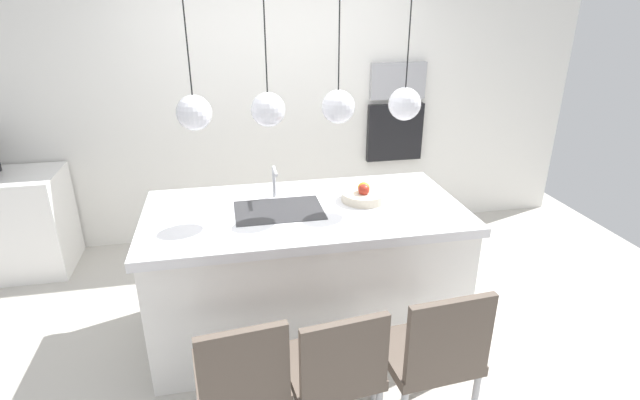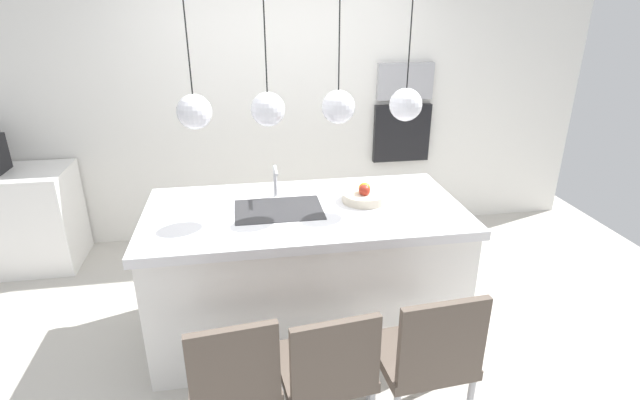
% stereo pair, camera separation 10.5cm
% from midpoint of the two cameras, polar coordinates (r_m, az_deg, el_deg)
% --- Properties ---
extents(floor, '(6.60, 6.60, 0.00)m').
position_cam_midpoint_polar(floor, '(3.60, -2.48, -14.60)').
color(floor, '#BCB7AD').
rests_on(floor, ground).
extents(back_wall, '(6.00, 0.10, 2.60)m').
position_cam_midpoint_polar(back_wall, '(4.59, -6.11, 11.47)').
color(back_wall, silver).
rests_on(back_wall, ground).
extents(kitchen_island, '(2.06, 1.04, 0.92)m').
position_cam_midpoint_polar(kitchen_island, '(3.34, -2.61, -8.23)').
color(kitchen_island, white).
rests_on(kitchen_island, ground).
extents(sink_basin, '(0.56, 0.40, 0.02)m').
position_cam_midpoint_polar(sink_basin, '(3.11, -5.84, -1.30)').
color(sink_basin, '#2D2D30').
rests_on(sink_basin, kitchen_island).
extents(faucet, '(0.02, 0.17, 0.22)m').
position_cam_midpoint_polar(faucet, '(3.26, -6.34, 2.56)').
color(faucet, silver).
rests_on(faucet, kitchen_island).
extents(fruit_bowl, '(0.30, 0.30, 0.13)m').
position_cam_midpoint_polar(fruit_bowl, '(3.24, 4.26, 0.61)').
color(fruit_bowl, beige).
rests_on(fruit_bowl, kitchen_island).
extents(microwave, '(0.54, 0.08, 0.34)m').
position_cam_midpoint_polar(microwave, '(4.75, 8.52, 13.78)').
color(microwave, '#9E9EA3').
rests_on(microwave, back_wall).
extents(oven, '(0.56, 0.08, 0.56)m').
position_cam_midpoint_polar(oven, '(4.85, 8.18, 7.94)').
color(oven, black).
rests_on(oven, back_wall).
extents(chair_near, '(0.47, 0.52, 0.90)m').
position_cam_midpoint_polar(chair_near, '(2.48, -10.58, -20.00)').
color(chair_near, brown).
rests_on(chair_near, ground).
extents(chair_middle, '(0.50, 0.49, 0.86)m').
position_cam_midpoint_polar(chair_middle, '(2.52, 0.42, -19.16)').
color(chair_middle, brown).
rests_on(chair_middle, ground).
extents(chair_far, '(0.50, 0.47, 0.90)m').
position_cam_midpoint_polar(chair_far, '(2.64, 12.06, -17.11)').
color(chair_far, brown).
rests_on(chair_far, ground).
extents(pendant_light_left, '(0.20, 0.20, 0.80)m').
position_cam_midpoint_polar(pendant_light_left, '(2.91, -15.69, 9.92)').
color(pendant_light_left, silver).
extents(pendant_light_center_left, '(0.20, 0.20, 0.80)m').
position_cam_midpoint_polar(pendant_light_center_left, '(2.91, -7.21, 10.57)').
color(pendant_light_center_left, silver).
extents(pendant_light_center_right, '(0.20, 0.20, 0.80)m').
position_cam_midpoint_polar(pendant_light_center_right, '(2.97, 1.13, 10.99)').
color(pendant_light_center_right, silver).
extents(pendant_light_right, '(0.20, 0.20, 0.80)m').
position_cam_midpoint_polar(pendant_light_right, '(3.09, 8.99, 11.17)').
color(pendant_light_right, silver).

